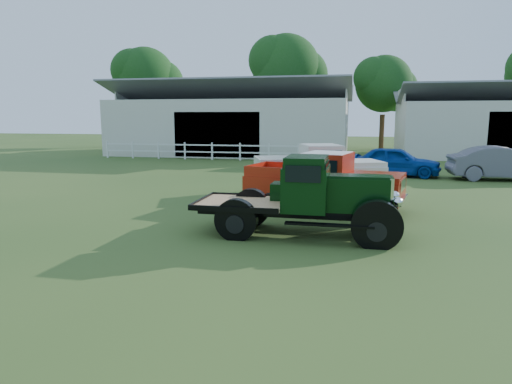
% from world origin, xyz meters
% --- Properties ---
extents(ground, '(120.00, 120.00, 0.00)m').
position_xyz_m(ground, '(0.00, 0.00, 0.00)').
color(ground, '#2E4C1D').
extents(shed_left, '(18.80, 10.20, 5.60)m').
position_xyz_m(shed_left, '(-7.00, 26.00, 2.80)').
color(shed_left, beige).
rests_on(shed_left, ground).
extents(fence_rail, '(14.20, 0.16, 1.20)m').
position_xyz_m(fence_rail, '(-8.00, 20.00, 0.60)').
color(fence_rail, white).
rests_on(fence_rail, ground).
extents(tree_a, '(6.30, 6.30, 10.50)m').
position_xyz_m(tree_a, '(-18.00, 33.00, 5.25)').
color(tree_a, '#0F410C').
rests_on(tree_a, ground).
extents(tree_b, '(6.90, 6.90, 11.50)m').
position_xyz_m(tree_b, '(-4.00, 34.00, 5.75)').
color(tree_b, '#0F410C').
rests_on(tree_b, ground).
extents(tree_c, '(5.40, 5.40, 9.00)m').
position_xyz_m(tree_c, '(5.00, 33.00, 4.50)').
color(tree_c, '#0F410C').
rests_on(tree_c, ground).
extents(vintage_flatbed, '(5.11, 2.05, 2.02)m').
position_xyz_m(vintage_flatbed, '(1.43, 1.08, 1.01)').
color(vintage_flatbed, black).
rests_on(vintage_flatbed, ground).
extents(red_pickup, '(5.45, 3.02, 1.88)m').
position_xyz_m(red_pickup, '(1.72, 4.55, 0.94)').
color(red_pickup, '#AD2210').
rests_on(red_pickup, ground).
extents(white_pickup, '(5.48, 3.57, 1.88)m').
position_xyz_m(white_pickup, '(1.31, 7.58, 0.94)').
color(white_pickup, silver).
rests_on(white_pickup, ground).
extents(misc_car_blue, '(4.57, 2.34, 1.49)m').
position_xyz_m(misc_car_blue, '(4.71, 13.72, 0.74)').
color(misc_car_blue, '#053591').
rests_on(misc_car_blue, ground).
extents(misc_car_grey, '(4.88, 1.84, 1.59)m').
position_xyz_m(misc_car_grey, '(9.54, 13.17, 0.79)').
color(misc_car_grey, '#535360').
rests_on(misc_car_grey, ground).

